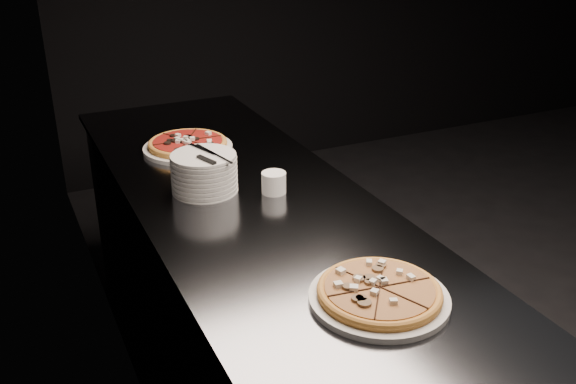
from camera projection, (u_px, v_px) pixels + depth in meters
name	position (u px, v px, depth m)	size (l,w,h in m)	color
wall_left	(126.00, 67.00, 1.70)	(0.02, 5.00, 2.80)	black
counter	(261.00, 323.00, 2.24)	(0.74, 2.44, 0.92)	#595B61
pizza_mushroom	(379.00, 293.00, 1.54)	(0.34, 0.34, 0.04)	silver
pizza_tomato	(188.00, 145.00, 2.48)	(0.34, 0.34, 0.04)	silver
plate_stack	(204.00, 173.00, 2.11)	(0.22, 0.22, 0.13)	silver
cutlery	(207.00, 155.00, 2.08)	(0.07, 0.23, 0.01)	#B0B1B7
ramekin	(274.00, 182.00, 2.11)	(0.08, 0.08, 0.07)	silver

